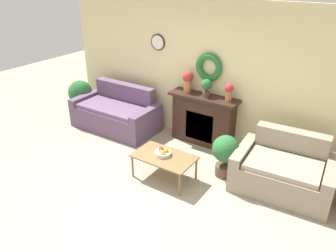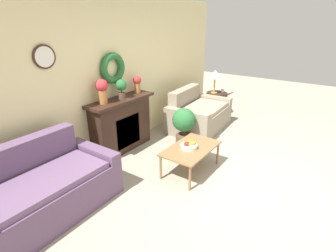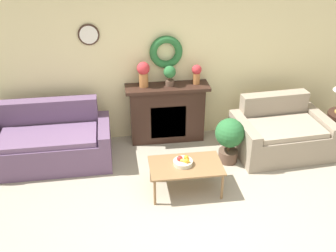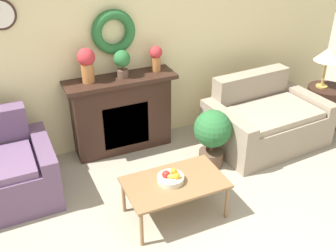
{
  "view_description": "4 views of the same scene",
  "coord_description": "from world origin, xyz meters",
  "px_view_note": "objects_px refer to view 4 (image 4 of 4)",
  "views": [
    {
      "loc": [
        2.55,
        -2.84,
        3.17
      ],
      "look_at": [
        -0.22,
        1.31,
        0.73
      ],
      "focal_mm": 35.0,
      "sensor_mm": 36.0,
      "label": 1
    },
    {
      "loc": [
        -3.22,
        -0.94,
        2.28
      ],
      "look_at": [
        0.0,
        1.33,
        0.67
      ],
      "focal_mm": 28.0,
      "sensor_mm": 36.0,
      "label": 2
    },
    {
      "loc": [
        -0.86,
        -3.47,
        3.45
      ],
      "look_at": [
        -0.2,
        1.34,
        0.79
      ],
      "focal_mm": 42.0,
      "sensor_mm": 36.0,
      "label": 3
    },
    {
      "loc": [
        -1.35,
        -1.91,
        2.8
      ],
      "look_at": [
        0.16,
        1.43,
        0.72
      ],
      "focal_mm": 42.0,
      "sensor_mm": 36.0,
      "label": 4
    }
  ],
  "objects_px": {
    "fireplace": "(122,113)",
    "side_table_by_loveseat": "(324,106)",
    "potted_plant_floor_by_loveseat": "(212,133)",
    "fruit_bowl": "(171,178)",
    "table_lamp": "(328,55)",
    "vase_on_mantel_left": "(87,63)",
    "vase_on_mantel_right": "(156,57)",
    "loveseat_right": "(265,121)",
    "potted_plant_on_mantel": "(122,61)",
    "coffee_table": "(175,184)"
  },
  "relations": [
    {
      "from": "vase_on_mantel_left",
      "to": "vase_on_mantel_right",
      "type": "xyz_separation_m",
      "value": [
        0.85,
        -0.0,
        -0.05
      ]
    },
    {
      "from": "side_table_by_loveseat",
      "to": "fireplace",
      "type": "bearing_deg",
      "value": 168.98
    },
    {
      "from": "coffee_table",
      "to": "vase_on_mantel_right",
      "type": "relative_size",
      "value": 3.12
    },
    {
      "from": "fireplace",
      "to": "potted_plant_floor_by_loveseat",
      "type": "bearing_deg",
      "value": -43.62
    },
    {
      "from": "coffee_table",
      "to": "potted_plant_floor_by_loveseat",
      "type": "xyz_separation_m",
      "value": [
        0.79,
        0.63,
        0.06
      ]
    },
    {
      "from": "fruit_bowl",
      "to": "vase_on_mantel_right",
      "type": "xyz_separation_m",
      "value": [
        0.45,
        1.42,
        0.71
      ]
    },
    {
      "from": "fruit_bowl",
      "to": "potted_plant_floor_by_loveseat",
      "type": "relative_size",
      "value": 0.36
    },
    {
      "from": "vase_on_mantel_right",
      "to": "potted_plant_floor_by_loveseat",
      "type": "height_order",
      "value": "vase_on_mantel_right"
    },
    {
      "from": "potted_plant_on_mantel",
      "to": "side_table_by_loveseat",
      "type": "bearing_deg",
      "value": -10.89
    },
    {
      "from": "side_table_by_loveseat",
      "to": "potted_plant_floor_by_loveseat",
      "type": "relative_size",
      "value": 0.77
    },
    {
      "from": "fruit_bowl",
      "to": "table_lamp",
      "type": "relative_size",
      "value": 0.47
    },
    {
      "from": "vase_on_mantel_left",
      "to": "fireplace",
      "type": "bearing_deg",
      "value": -0.87
    },
    {
      "from": "potted_plant_on_mantel",
      "to": "potted_plant_floor_by_loveseat",
      "type": "distance_m",
      "value": 1.36
    },
    {
      "from": "vase_on_mantel_right",
      "to": "potted_plant_on_mantel",
      "type": "bearing_deg",
      "value": -177.39
    },
    {
      "from": "fireplace",
      "to": "side_table_by_loveseat",
      "type": "relative_size",
      "value": 2.4
    },
    {
      "from": "side_table_by_loveseat",
      "to": "potted_plant_on_mantel",
      "type": "distance_m",
      "value": 2.99
    },
    {
      "from": "coffee_table",
      "to": "vase_on_mantel_left",
      "type": "distance_m",
      "value": 1.73
    },
    {
      "from": "vase_on_mantel_left",
      "to": "vase_on_mantel_right",
      "type": "distance_m",
      "value": 0.85
    },
    {
      "from": "fireplace",
      "to": "loveseat_right",
      "type": "bearing_deg",
      "value": -19.57
    },
    {
      "from": "loveseat_right",
      "to": "fruit_bowl",
      "type": "distance_m",
      "value": 1.91
    },
    {
      "from": "potted_plant_on_mantel",
      "to": "vase_on_mantel_left",
      "type": "bearing_deg",
      "value": 177.23
    },
    {
      "from": "coffee_table",
      "to": "side_table_by_loveseat",
      "type": "distance_m",
      "value": 2.92
    },
    {
      "from": "fruit_bowl",
      "to": "table_lamp",
      "type": "height_order",
      "value": "table_lamp"
    },
    {
      "from": "fruit_bowl",
      "to": "potted_plant_floor_by_loveseat",
      "type": "distance_m",
      "value": 1.02
    },
    {
      "from": "vase_on_mantel_left",
      "to": "potted_plant_on_mantel",
      "type": "height_order",
      "value": "vase_on_mantel_left"
    },
    {
      "from": "fruit_bowl",
      "to": "potted_plant_floor_by_loveseat",
      "type": "height_order",
      "value": "potted_plant_floor_by_loveseat"
    },
    {
      "from": "fruit_bowl",
      "to": "vase_on_mantel_right",
      "type": "height_order",
      "value": "vase_on_mantel_right"
    },
    {
      "from": "table_lamp",
      "to": "coffee_table",
      "type": "bearing_deg",
      "value": -160.96
    },
    {
      "from": "vase_on_mantel_right",
      "to": "fruit_bowl",
      "type": "bearing_deg",
      "value": -107.56
    },
    {
      "from": "loveseat_right",
      "to": "potted_plant_floor_by_loveseat",
      "type": "distance_m",
      "value": 0.93
    },
    {
      "from": "vase_on_mantel_left",
      "to": "loveseat_right",
      "type": "bearing_deg",
      "value": -16.48
    },
    {
      "from": "vase_on_mantel_right",
      "to": "potted_plant_floor_by_loveseat",
      "type": "relative_size",
      "value": 0.44
    },
    {
      "from": "side_table_by_loveseat",
      "to": "vase_on_mantel_left",
      "type": "bearing_deg",
      "value": 170.13
    },
    {
      "from": "side_table_by_loveseat",
      "to": "coffee_table",
      "type": "bearing_deg",
      "value": -162.37
    },
    {
      "from": "fireplace",
      "to": "table_lamp",
      "type": "xyz_separation_m",
      "value": [
        2.77,
        -0.5,
        0.52
      ]
    },
    {
      "from": "fruit_bowl",
      "to": "fireplace",
      "type": "bearing_deg",
      "value": 91.09
    },
    {
      "from": "loveseat_right",
      "to": "potted_plant_floor_by_loveseat",
      "type": "relative_size",
      "value": 2.09
    },
    {
      "from": "side_table_by_loveseat",
      "to": "vase_on_mantel_right",
      "type": "height_order",
      "value": "vase_on_mantel_right"
    },
    {
      "from": "vase_on_mantel_left",
      "to": "potted_plant_on_mantel",
      "type": "distance_m",
      "value": 0.42
    },
    {
      "from": "loveseat_right",
      "to": "side_table_by_loveseat",
      "type": "bearing_deg",
      "value": -0.31
    },
    {
      "from": "fruit_bowl",
      "to": "table_lamp",
      "type": "distance_m",
      "value": 2.95
    },
    {
      "from": "coffee_table",
      "to": "fruit_bowl",
      "type": "distance_m",
      "value": 0.09
    },
    {
      "from": "loveseat_right",
      "to": "fruit_bowl",
      "type": "bearing_deg",
      "value": -159.29
    },
    {
      "from": "loveseat_right",
      "to": "fruit_bowl",
      "type": "relative_size",
      "value": 5.74
    },
    {
      "from": "table_lamp",
      "to": "fireplace",
      "type": "bearing_deg",
      "value": 169.78
    },
    {
      "from": "table_lamp",
      "to": "vase_on_mantel_right",
      "type": "distance_m",
      "value": 2.36
    },
    {
      "from": "loveseat_right",
      "to": "fruit_bowl",
      "type": "xyz_separation_m",
      "value": [
        -1.73,
        -0.79,
        0.15
      ]
    },
    {
      "from": "vase_on_mantel_left",
      "to": "potted_plant_on_mantel",
      "type": "relative_size",
      "value": 1.23
    },
    {
      "from": "fireplace",
      "to": "side_table_by_loveseat",
      "type": "xyz_separation_m",
      "value": [
        2.84,
        -0.55,
        -0.22
      ]
    },
    {
      "from": "side_table_by_loveseat",
      "to": "vase_on_mantel_left",
      "type": "distance_m",
      "value": 3.4
    }
  ]
}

